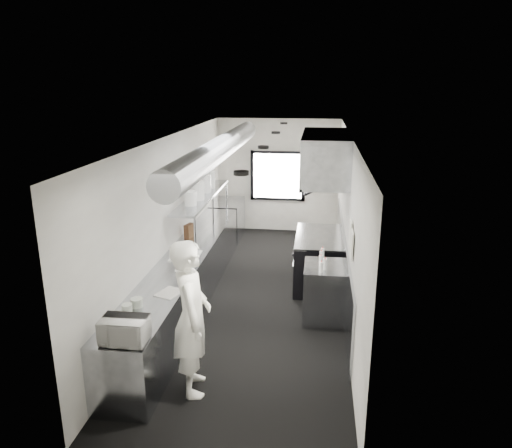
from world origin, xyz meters
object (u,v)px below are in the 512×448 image
(exhaust_hood, at_px, (325,157))
(far_work_table, at_px, (227,220))
(pass_shelf, at_px, (203,197))
(squeeze_bottle_b, at_px, (325,264))
(deli_tub_a, at_px, (137,303))
(range, at_px, (318,260))
(line_cook, at_px, (192,317))
(squeeze_bottle_c, at_px, (321,261))
(prep_counter, at_px, (187,280))
(bottle_station, at_px, (324,292))
(plate_stack_b, at_px, (197,191))
(plate_stack_c, at_px, (205,184))
(microwave, at_px, (124,330))
(small_plate, at_px, (181,271))
(knife_block, at_px, (189,231))
(deli_tub_b, at_px, (127,308))
(cutting_board, at_px, (186,256))
(squeeze_bottle_d, at_px, (321,256))
(squeeze_bottle_e, at_px, (322,254))
(squeeze_bottle_a, at_px, (321,267))
(plate_stack_a, at_px, (190,198))
(plate_stack_d, at_px, (210,179))

(exhaust_hood, bearing_deg, far_work_table, 131.94)
(pass_shelf, height_order, squeeze_bottle_b, pass_shelf)
(deli_tub_a, bearing_deg, range, 53.89)
(line_cook, bearing_deg, squeeze_bottle_c, -51.60)
(prep_counter, relative_size, bottle_station, 6.67)
(pass_shelf, relative_size, plate_stack_b, 8.95)
(bottle_station, relative_size, plate_stack_c, 2.64)
(exhaust_hood, xyz_separation_m, microwave, (-2.17, -3.99, -1.35))
(squeeze_bottle_b, bearing_deg, small_plate, -171.21)
(range, height_order, microwave, microwave)
(range, distance_m, squeeze_bottle_c, 1.52)
(knife_block, bearing_deg, deli_tub_b, -74.22)
(cutting_board, xyz_separation_m, plate_stack_c, (-0.07, 1.80, 0.83))
(microwave, bearing_deg, squeeze_bottle_d, 51.24)
(deli_tub_b, bearing_deg, exhaust_hood, 53.58)
(knife_block, bearing_deg, squeeze_bottle_e, -2.86)
(far_work_table, height_order, microwave, microwave)
(deli_tub_b, relative_size, plate_stack_b, 0.40)
(microwave, height_order, small_plate, microwave)
(deli_tub_a, bearing_deg, small_plate, 79.42)
(squeeze_bottle_d, bearing_deg, squeeze_bottle_b, -81.43)
(prep_counter, bearing_deg, plate_stack_c, 91.61)
(pass_shelf, bearing_deg, deli_tub_a, -91.06)
(plate_stack_c, xyz_separation_m, squeeze_bottle_e, (2.30, -1.63, -0.75))
(deli_tub_b, height_order, squeeze_bottle_b, squeeze_bottle_b)
(deli_tub_b, height_order, cutting_board, deli_tub_b)
(exhaust_hood, bearing_deg, squeeze_bottle_a, -90.38)
(cutting_board, bearing_deg, bottle_station, -3.41)
(plate_stack_a, bearing_deg, pass_shelf, 88.22)
(exhaust_hood, relative_size, squeeze_bottle_c, 12.68)
(range, relative_size, squeeze_bottle_d, 9.20)
(line_cook, bearing_deg, plate_stack_a, -0.50)
(exhaust_hood, xyz_separation_m, plate_stack_c, (-2.30, 0.54, -0.65))
(squeeze_bottle_b, distance_m, squeeze_bottle_c, 0.16)
(prep_counter, bearing_deg, squeeze_bottle_a, -12.06)
(far_work_table, relative_size, deli_tub_b, 9.04)
(deli_tub_a, xyz_separation_m, plate_stack_c, (0.06, 3.68, 0.78))
(far_work_table, height_order, plate_stack_c, plate_stack_c)
(range, bearing_deg, squeeze_bottle_a, -88.38)
(plate_stack_a, relative_size, squeeze_bottle_e, 1.40)
(small_plate, distance_m, plate_stack_d, 2.97)
(bottle_station, xyz_separation_m, deli_tub_a, (-2.40, -1.74, 0.51))
(plate_stack_b, bearing_deg, range, 1.94)
(squeeze_bottle_d, bearing_deg, range, 92.17)
(plate_stack_b, xyz_separation_m, squeeze_bottle_e, (2.30, -1.02, -0.75))
(deli_tub_a, distance_m, squeeze_bottle_e, 3.12)
(squeeze_bottle_e, bearing_deg, cutting_board, -175.65)
(squeeze_bottle_b, bearing_deg, plate_stack_b, 147.40)
(bottle_station, xyz_separation_m, knife_block, (-2.47, 1.13, 0.58))
(range, bearing_deg, microwave, -117.87)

